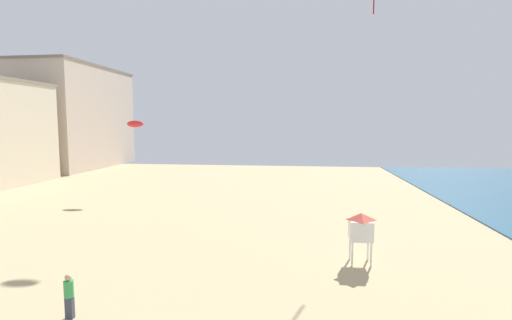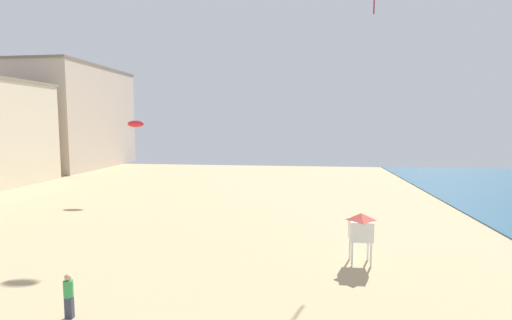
{
  "view_description": "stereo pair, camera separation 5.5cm",
  "coord_description": "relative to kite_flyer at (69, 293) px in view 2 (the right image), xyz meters",
  "views": [
    {
      "loc": [
        8.85,
        -0.99,
        6.97
      ],
      "look_at": [
        6.25,
        20.2,
        4.87
      ],
      "focal_mm": 26.08,
      "sensor_mm": 36.0,
      "label": 1
    },
    {
      "loc": [
        8.91,
        -0.99,
        6.97
      ],
      "look_at": [
        6.25,
        20.2,
        4.87
      ],
      "focal_mm": 26.08,
      "sensor_mm": 36.0,
      "label": 2
    }
  ],
  "objects": [
    {
      "name": "kite_red_parafoil_3",
      "position": [
        -7.85,
        22.62,
        6.02
      ],
      "size": [
        1.68,
        0.47,
        0.65
      ],
      "color": "red"
    },
    {
      "name": "boardwalk_hotel_far",
      "position": [
        -28.5,
        43.77,
        7.03
      ],
      "size": [
        12.1,
        20.07,
        15.88
      ],
      "color": "#C6B29E",
      "rests_on": "ground"
    },
    {
      "name": "kite_flyer",
      "position": [
        0.0,
        0.0,
        0.0
      ],
      "size": [
        0.34,
        0.34,
        1.64
      ],
      "rotation": [
        0.0,
        0.0,
        2.47
      ],
      "color": "#383D4C",
      "rests_on": "ground"
    },
    {
      "name": "lifeguard_stand",
      "position": [
        11.17,
        6.74,
        0.92
      ],
      "size": [
        1.1,
        1.1,
        2.55
      ],
      "rotation": [
        0.0,
        0.0,
        0.0
      ],
      "color": "white",
      "rests_on": "ground"
    }
  ]
}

